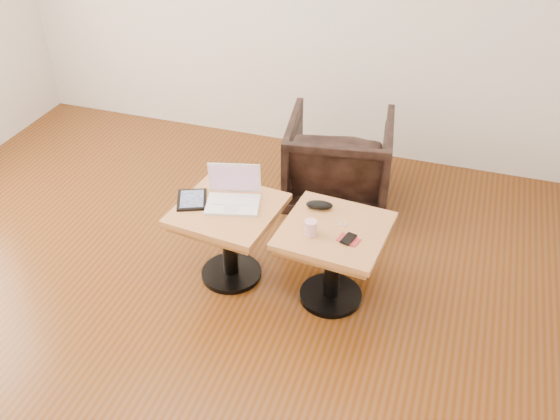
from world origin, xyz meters
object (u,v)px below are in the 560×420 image
(side_table_right, at_px, (334,246))
(laptop, at_px, (233,196))
(armchair, at_px, (339,162))
(side_table_left, at_px, (229,225))
(striped_cup, at_px, (311,228))

(side_table_right, xyz_separation_m, laptop, (-0.62, 0.06, 0.17))
(laptop, xyz_separation_m, armchair, (0.40, 0.94, -0.23))
(side_table_left, relative_size, striped_cup, 7.13)
(side_table_left, bearing_deg, striped_cup, -4.19)
(side_table_left, distance_m, side_table_right, 0.63)
(side_table_right, distance_m, laptop, 0.65)
(striped_cup, bearing_deg, armchair, 95.41)
(side_table_left, xyz_separation_m, striped_cup, (0.52, -0.10, 0.17))
(side_table_left, xyz_separation_m, side_table_right, (0.63, -0.00, 0.00))
(side_table_right, bearing_deg, striped_cup, -134.09)
(side_table_left, bearing_deg, side_table_right, 6.34)
(side_table_left, distance_m, laptop, 0.18)
(striped_cup, bearing_deg, laptop, 162.70)
(laptop, relative_size, armchair, 0.49)
(side_table_left, xyz_separation_m, laptop, (0.01, 0.06, 0.17))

